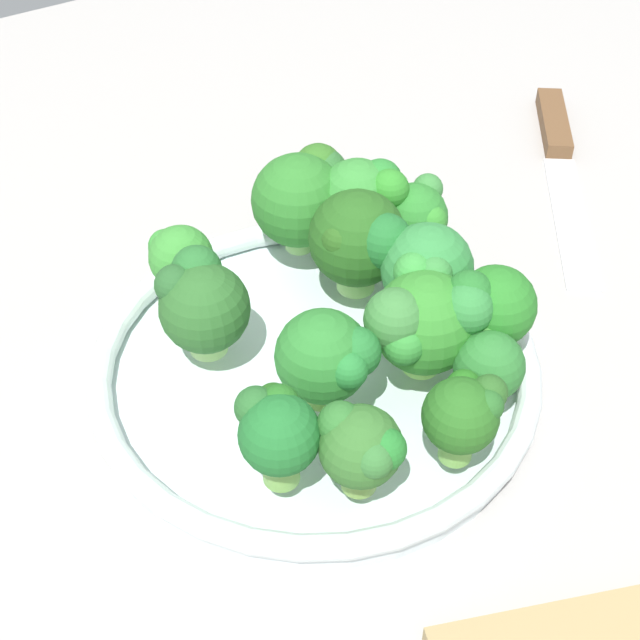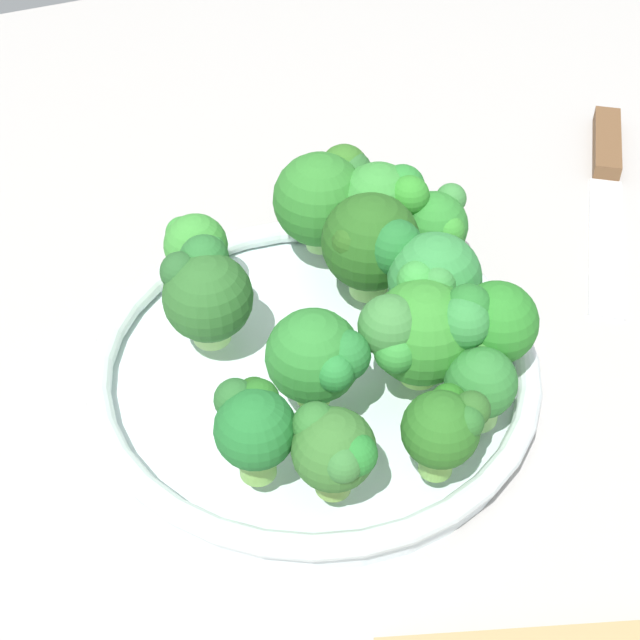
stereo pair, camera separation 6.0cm
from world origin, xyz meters
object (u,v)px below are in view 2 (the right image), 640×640
Objects in this scene: bowl at (320,368)px; broccoli_floret_0 at (374,244)px; broccoli_floret_1 at (384,202)px; broccoli_floret_8 at (434,227)px; broccoli_floret_9 at (197,247)px; broccoli_floret_11 at (480,380)px; broccoli_floret_4 at (206,292)px; broccoli_floret_5 at (445,427)px; broccoli_floret_2 at (434,281)px; broccoli_floret_13 at (491,323)px; broccoli_floret_6 at (318,358)px; broccoli_floret_7 at (420,333)px; broccoli_floret_12 at (326,194)px; knife at (607,176)px; broccoli_floret_3 at (334,450)px; broccoli_floret_10 at (254,424)px.

broccoli_floret_0 is at bearing -54.24° from bowl.
broccoli_floret_8 is at bearing -133.16° from broccoli_floret_1.
broccoli_floret_9 is 1.05× the size of broccoli_floret_11.
broccoli_floret_4 is 1.17× the size of broccoli_floret_5.
broccoli_floret_4 reaches higher than broccoli_floret_11.
broccoli_floret_13 is at bearing -163.62° from broccoli_floret_2.
broccoli_floret_13 reaches higher than broccoli_floret_11.
broccoli_floret_6 reaches higher than broccoli_floret_8.
broccoli_floret_0 is 4.35cm from broccoli_floret_1.
broccoli_floret_7 is 0.99× the size of broccoli_floret_12.
broccoli_floret_5 is (-10.27, 4.53, -0.90)cm from broccoli_floret_2.
knife is (12.06, -31.08, -0.94)cm from bowl.
broccoli_floret_3 is at bearing -169.70° from broccoli_floret_4.
broccoli_floret_12 is at bearing -33.66° from broccoli_floret_10.
broccoli_floret_4 is at bearing 102.96° from broccoli_floret_1.
broccoli_floret_7 is at bearing -133.51° from bowl.
broccoli_floret_7 is at bearing -15.07° from broccoli_floret_5.
broccoli_floret_2 is at bearing -49.16° from broccoli_floret_3.
broccoli_floret_0 reaches higher than broccoli_floret_1.
broccoli_floret_8 is 0.26× the size of knife.
broccoli_floret_1 reaches higher than broccoli_floret_5.
broccoli_floret_10 reaches higher than broccoli_floret_3.
broccoli_floret_13 is at bearing -176.11° from broccoli_floret_1.
bowl is at bearing 111.20° from knife.
broccoli_floret_11 is at bearing 174.92° from broccoli_floret_2.
broccoli_floret_5 is 0.93× the size of broccoli_floret_10.
broccoli_floret_13 is at bearing -137.35° from broccoli_floret_9.
broccoli_floret_2 is at bearing -72.27° from broccoli_floret_6.
bowl is at bearing 46.49° from broccoli_floret_7.
broccoli_floret_11 reaches higher than knife.
broccoli_floret_2 is 0.97× the size of broccoli_floret_7.
broccoli_floret_7 is at bearing -129.41° from broccoli_floret_4.
broccoli_floret_9 is 16.71cm from broccoli_floret_10.
broccoli_floret_1 is 1.34× the size of broccoli_floret_9.
broccoli_floret_1 is 1.01× the size of broccoli_floret_13.
broccoli_floret_2 is at bearing -96.77° from bowl.
broccoli_floret_2 is (-4.86, -1.90, 0.05)cm from broccoli_floret_0.
broccoli_floret_7 is at bearing 148.06° from broccoli_floret_8.
broccoli_floret_11 is (-8.33, -6.76, 4.38)cm from bowl.
broccoli_floret_9 is (13.97, 9.83, -0.91)cm from broccoli_floret_7.
broccoli_floret_6 is 1.28× the size of broccoli_floret_11.
broccoli_floret_11 is at bearing -173.81° from broccoli_floret_12.
broccoli_floret_7 is 1.37× the size of broccoli_floret_9.
broccoli_floret_5 is at bearing 170.13° from broccoli_floret_0.
broccoli_floret_8 is (5.94, -3.20, -0.95)cm from broccoli_floret_2.
broccoli_floret_4 is 16.71cm from broccoli_floret_8.
broccoli_floret_11 is (1.91, -10.17, -0.60)cm from broccoli_floret_3.
broccoli_floret_12 reaches higher than broccoli_floret_6.
broccoli_floret_8 reaches higher than bowl.
broccoli_floret_1 is 1.20× the size of broccoli_floret_10.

